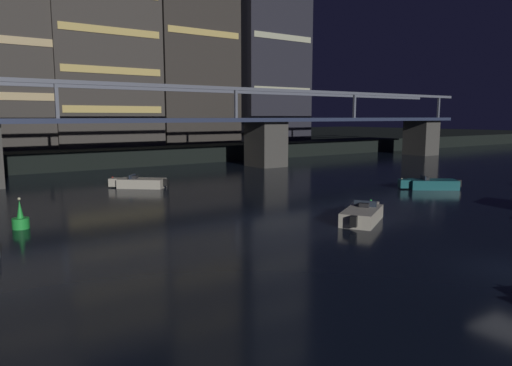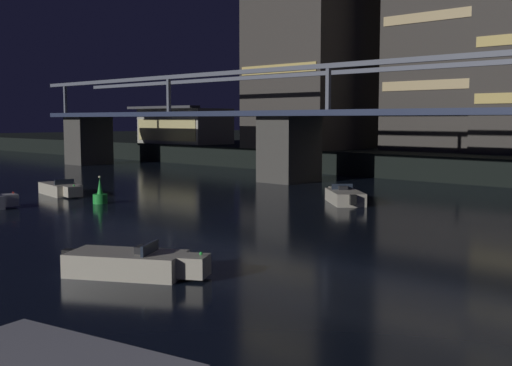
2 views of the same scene
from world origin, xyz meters
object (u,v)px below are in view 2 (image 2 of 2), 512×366
river_bridge (464,134)px  speedboat_mid_left (61,189)px  channel_buoy (100,196)px  speedboat_mid_center (344,196)px  waterfront_pavilion (184,126)px  speedboat_far_left (132,264)px

river_bridge → speedboat_mid_left: 28.03m
channel_buoy → speedboat_mid_center: bearing=44.5°
speedboat_mid_left → channel_buoy: size_ratio=2.97×
waterfront_pavilion → speedboat_mid_center: size_ratio=2.74×
river_bridge → speedboat_far_left: (1.85, -28.53, -3.91)m
waterfront_pavilion → channel_buoy: waterfront_pavilion is taller
speedboat_mid_center → speedboat_far_left: bearing=-73.9°
river_bridge → speedboat_mid_left: size_ratio=18.98×
river_bridge → speedboat_mid_center: (-4.03, -8.11, -3.91)m
river_bridge → speedboat_mid_center: river_bridge is taller
river_bridge → channel_buoy: bearing=-128.5°
speedboat_mid_center → speedboat_far_left: (5.88, -20.42, 0.00)m
waterfront_pavilion → speedboat_far_left: 60.82m
waterfront_pavilion → channel_buoy: (28.36, -30.82, -3.96)m
waterfront_pavilion → speedboat_far_left: size_ratio=2.56×
speedboat_mid_center → speedboat_far_left: same height
channel_buoy → waterfront_pavilion: bearing=132.6°
speedboat_mid_center → channel_buoy: 15.41m
speedboat_far_left → channel_buoy: (-16.88, 9.63, 0.06)m
river_bridge → speedboat_mid_center: bearing=-116.4°
speedboat_far_left → speedboat_mid_left: bearing=155.7°
river_bridge → speedboat_far_left: river_bridge is taller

